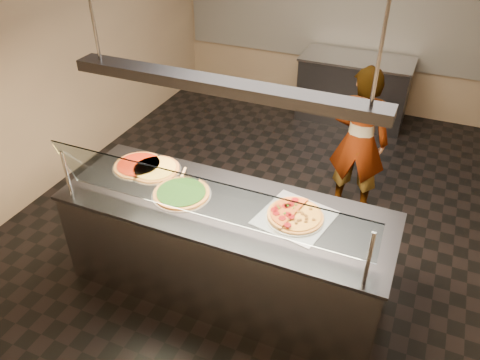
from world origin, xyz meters
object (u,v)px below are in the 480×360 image
at_px(serving_counter, 225,248).
at_px(half_pizza_pepperoni, 283,211).
at_px(perforated_tray, 295,217).
at_px(worker, 359,141).
at_px(pizza_spinach, 182,193).
at_px(prep_table, 353,89).
at_px(heat_lamp_housing, 222,86).
at_px(pizza_cheese, 155,169).
at_px(pizza_tomato, 139,165).
at_px(half_pizza_sausage, 308,218).
at_px(sneeze_guard, 203,199).
at_px(pizza_spatula, 187,176).

height_order(serving_counter, half_pizza_pepperoni, half_pizza_pepperoni).
xyz_separation_m(perforated_tray, worker, (0.19, 1.60, -0.12)).
xyz_separation_m(pizza_spinach, prep_table, (0.67, 3.80, -0.48)).
distance_m(half_pizza_pepperoni, heat_lamp_housing, 1.09).
height_order(pizza_cheese, pizza_tomato, same).
bearing_deg(half_pizza_sausage, perforated_tray, -179.80).
bearing_deg(perforated_tray, half_pizza_pepperoni, -179.66).
height_order(half_pizza_sausage, pizza_spinach, half_pizza_sausage).
bearing_deg(sneeze_guard, half_pizza_sausage, 31.72).
distance_m(serving_counter, pizza_tomato, 1.09).
distance_m(sneeze_guard, pizza_spinach, 0.58).
xyz_separation_m(half_pizza_sausage, pizza_spinach, (-1.06, -0.08, -0.01)).
bearing_deg(pizza_spinach, heat_lamp_housing, 1.27).
bearing_deg(pizza_spinach, prep_table, 79.95).
bearing_deg(half_pizza_pepperoni, sneeze_guard, -138.35).
distance_m(prep_table, heat_lamp_housing, 4.08).
distance_m(sneeze_guard, prep_table, 4.21).
relative_size(prep_table, worker, 0.95).
relative_size(pizza_cheese, pizza_spatula, 2.02).
bearing_deg(perforated_tray, sneeze_guard, -143.91).
relative_size(pizza_tomato, worker, 0.29).
distance_m(worker, heat_lamp_housing, 2.16).
xyz_separation_m(serving_counter, half_pizza_pepperoni, (0.47, 0.07, 0.50)).
relative_size(pizza_spinach, prep_table, 0.32).
bearing_deg(heat_lamp_housing, half_pizza_pepperoni, 8.76).
xyz_separation_m(half_pizza_pepperoni, half_pizza_sausage, (0.21, 0.00, -0.01)).
height_order(pizza_spinach, pizza_spatula, pizza_spatula).
bearing_deg(pizza_cheese, heat_lamp_housing, -15.41).
bearing_deg(pizza_spatula, pizza_tomato, 179.95).
relative_size(sneeze_guard, pizza_cheese, 5.40).
xyz_separation_m(sneeze_guard, perforated_tray, (0.57, 0.42, -0.29)).
height_order(perforated_tray, pizza_tomato, pizza_tomato).
xyz_separation_m(half_pizza_pepperoni, pizza_spatula, (-0.93, 0.14, -0.01)).
xyz_separation_m(half_pizza_sausage, pizza_tomato, (-1.62, 0.14, -0.01)).
bearing_deg(pizza_cheese, pizza_tomato, -178.85).
xyz_separation_m(serving_counter, heat_lamp_housing, (0.00, 0.00, 1.48)).
relative_size(half_pizza_sausage, pizza_cheese, 1.01).
height_order(pizza_tomato, prep_table, pizza_tomato).
xyz_separation_m(pizza_tomato, prep_table, (1.24, 3.58, -0.48)).
bearing_deg(prep_table, pizza_spatula, -101.80).
distance_m(perforated_tray, pizza_tomato, 1.53).
height_order(sneeze_guard, pizza_cheese, sneeze_guard).
bearing_deg(worker, perforated_tray, 81.90).
xyz_separation_m(pizza_spinach, pizza_cheese, (-0.40, 0.22, -0.00)).
distance_m(half_pizza_pepperoni, pizza_tomato, 1.42).
bearing_deg(pizza_spatula, heat_lamp_housing, -24.72).
height_order(sneeze_guard, pizza_spinach, sneeze_guard).
bearing_deg(serving_counter, pizza_spinach, -178.73).
height_order(half_pizza_sausage, heat_lamp_housing, heat_lamp_housing).
relative_size(perforated_tray, half_pizza_sausage, 1.32).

